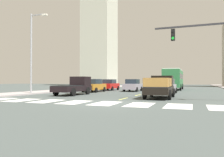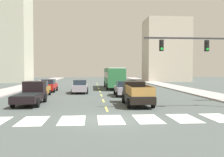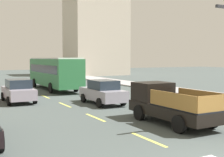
{
  "view_description": "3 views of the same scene",
  "coord_description": "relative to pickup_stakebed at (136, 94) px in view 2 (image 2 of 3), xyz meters",
  "views": [
    {
      "loc": [
        5.44,
        -13.49,
        1.49
      ],
      "look_at": [
        -2.06,
        6.82,
        1.72
      ],
      "focal_mm": 35.38,
      "sensor_mm": 36.0,
      "label": 1
    },
    {
      "loc": [
        -1.14,
        -14.71,
        3.07
      ],
      "look_at": [
        1.55,
        17.4,
        1.85
      ],
      "focal_mm": 39.12,
      "sensor_mm": 36.0,
      "label": 2
    },
    {
      "loc": [
        -6.79,
        -5.51,
        3.26
      ],
      "look_at": [
        0.57,
        8.1,
        2.2
      ],
      "focal_mm": 47.05,
      "sensor_mm": 36.0,
      "label": 3
    }
  ],
  "objects": [
    {
      "name": "lane_dash_5",
      "position": [
        -2.73,
        22.85,
        -0.93
      ],
      "size": [
        0.16,
        2.4,
        0.01
      ],
      "primitive_type": "cube",
      "color": "#D5D452",
      "rests_on": "ground"
    },
    {
      "name": "crosswalk_stripe_7",
      "position": [
        4.2,
        -6.15,
        -0.93
      ],
      "size": [
        1.55,
        2.86,
        0.01
      ],
      "primitive_type": "cube",
      "color": "silver",
      "rests_on": "ground"
    },
    {
      "name": "lane_dash_0",
      "position": [
        -2.73,
        -2.15,
        -0.93
      ],
      "size": [
        0.16,
        2.4,
        0.01
      ],
      "primitive_type": "cube",
      "color": "#D5D452",
      "rests_on": "ground"
    },
    {
      "name": "sedan_mid",
      "position": [
        -9.71,
        12.96,
        -0.08
      ],
      "size": [
        2.02,
        4.4,
        1.72
      ],
      "rotation": [
        0.0,
        0.0,
        -0.01
      ],
      "color": "#B61613",
      "rests_on": "ground"
    },
    {
      "name": "sidewalk_right",
      "position": [
        9.99,
        11.85,
        -0.86
      ],
      "size": [
        3.65,
        110.0,
        0.15
      ],
      "primitive_type": "cube",
      "color": "#A09897",
      "rests_on": "ground"
    },
    {
      "name": "crosswalk_stripe_5",
      "position": [
        -0.42,
        -6.15,
        -0.93
      ],
      "size": [
        1.55,
        2.86,
        0.01
      ],
      "primitive_type": "cube",
      "color": "silver",
      "rests_on": "ground"
    },
    {
      "name": "sedan_near_left",
      "position": [
        -9.73,
        7.09,
        -0.08
      ],
      "size": [
        2.02,
        4.4,
        1.72
      ],
      "rotation": [
        0.0,
        0.0,
        0.04
      ],
      "color": "#A96E21",
      "rests_on": "ground"
    },
    {
      "name": "crosswalk_stripe_4",
      "position": [
        -2.73,
        -6.15,
        -0.93
      ],
      "size": [
        1.55,
        2.86,
        0.01
      ],
      "primitive_type": "cube",
      "color": "silver",
      "rests_on": "ground"
    },
    {
      "name": "lane_dash_2",
      "position": [
        -2.73,
        7.85,
        -0.93
      ],
      "size": [
        0.16,
        2.4,
        0.01
      ],
      "primitive_type": "cube",
      "color": "#D5D452",
      "rests_on": "ground"
    },
    {
      "name": "lane_dash_1",
      "position": [
        -2.73,
        2.85,
        -0.93
      ],
      "size": [
        0.16,
        2.4,
        0.01
      ],
      "primitive_type": "cube",
      "color": "#D5D452",
      "rests_on": "ground"
    },
    {
      "name": "sedan_far",
      "position": [
        -5.34,
        10.71,
        -0.08
      ],
      "size": [
        2.02,
        4.4,
        1.72
      ],
      "rotation": [
        0.0,
        0.0,
        0.03
      ],
      "color": "gray",
      "rests_on": "ground"
    },
    {
      "name": "block_mid_left",
      "position": [
        15.3,
        40.86,
        6.99
      ],
      "size": [
        10.93,
        8.21,
        15.86
      ],
      "primitive_type": "cube",
      "color": "#B7AC99",
      "rests_on": "ground"
    },
    {
      "name": "crosswalk_stripe_3",
      "position": [
        -5.04,
        -6.15,
        -0.93
      ],
      "size": [
        1.55,
        2.86,
        0.01
      ],
      "primitive_type": "cube",
      "color": "silver",
      "rests_on": "ground"
    },
    {
      "name": "sedan_near_right",
      "position": [
        -0.19,
        6.99,
        -0.08
      ],
      "size": [
        2.02,
        4.4,
        1.72
      ],
      "rotation": [
        0.0,
        0.0,
        -0.0
      ],
      "color": "gray",
      "rests_on": "ground"
    },
    {
      "name": "crosswalk_stripe_2",
      "position": [
        -7.35,
        -6.15,
        -0.93
      ],
      "size": [
        1.55,
        2.86,
        0.01
      ],
      "primitive_type": "cube",
      "color": "silver",
      "rests_on": "ground"
    },
    {
      "name": "lane_dash_7",
      "position": [
        -2.73,
        32.85,
        -0.93
      ],
      "size": [
        0.16,
        2.4,
        0.01
      ],
      "primitive_type": "cube",
      "color": "#D5D452",
      "rests_on": "ground"
    },
    {
      "name": "sidewalk_left",
      "position": [
        -15.45,
        11.85,
        -0.86
      ],
      "size": [
        3.65,
        110.0,
        0.15
      ],
      "primitive_type": "cube",
      "color": "#A09897",
      "rests_on": "ground"
    },
    {
      "name": "pickup_dark",
      "position": [
        -9.16,
        1.1,
        -0.02
      ],
      "size": [
        2.18,
        5.2,
        1.96
      ],
      "rotation": [
        0.0,
        0.0,
        0.06
      ],
      "color": "black",
      "rests_on": "ground"
    },
    {
      "name": "traffic_signal_gantry",
      "position": [
        5.95,
        -3.0,
        3.26
      ],
      "size": [
        8.84,
        0.27,
        6.0
      ],
      "color": "#2D2D33",
      "rests_on": "ground"
    },
    {
      "name": "lane_dash_3",
      "position": [
        -2.73,
        12.85,
        -0.93
      ],
      "size": [
        0.16,
        2.4,
        0.01
      ],
      "primitive_type": "cube",
      "color": "#D5D452",
      "rests_on": "ground"
    },
    {
      "name": "ground_plane",
      "position": [
        -2.73,
        -6.15,
        -0.94
      ],
      "size": [
        160.0,
        160.0,
        0.0
      ],
      "primitive_type": "plane",
      "color": "#434C4A"
    },
    {
      "name": "crosswalk_stripe_6",
      "position": [
        1.89,
        -6.15,
        -0.93
      ],
      "size": [
        1.55,
        2.86,
        0.01
      ],
      "primitive_type": "cube",
      "color": "silver",
      "rests_on": "ground"
    },
    {
      "name": "pickup_stakebed",
      "position": [
        0.0,
        0.0,
        0.0
      ],
      "size": [
        2.18,
        5.2,
        1.96
      ],
      "rotation": [
        0.0,
        0.0,
        -0.02
      ],
      "color": "black",
      "rests_on": "ground"
    },
    {
      "name": "lane_dash_4",
      "position": [
        -2.73,
        17.85,
        -0.93
      ],
      "size": [
        0.16,
        2.4,
        0.01
      ],
      "primitive_type": "cube",
      "color": "#D5D452",
      "rests_on": "ground"
    },
    {
      "name": "lane_dash_6",
      "position": [
        -2.73,
        27.85,
        -0.93
      ],
      "size": [
        0.16,
        2.4,
        0.01
      ],
      "primitive_type": "cube",
      "color": "#D5D452",
      "rests_on": "ground"
    },
    {
      "name": "city_bus",
      "position": [
        -0.34,
        18.03,
        1.02
      ],
      "size": [
        2.72,
        10.8,
        3.32
      ],
      "rotation": [
        0.0,
        0.0,
        -0.04
      ],
      "color": "#2A6B3C",
      "rests_on": "ground"
    }
  ]
}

